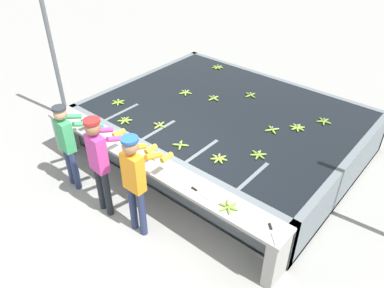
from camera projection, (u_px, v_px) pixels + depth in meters
The scene contains 24 objects.
ground_plane at pixel (141, 208), 6.17m from camera, with size 80.00×80.00×0.00m, color #999993.
wash_tank at pixel (226, 129), 7.39m from camera, with size 4.88×3.79×0.85m.
work_ledge at pixel (149, 172), 5.96m from camera, with size 4.88×0.45×0.85m.
worker_0 at pixel (68, 140), 6.12m from camera, with size 0.46×0.73×1.57m.
worker_1 at pixel (100, 158), 5.54m from camera, with size 0.45×0.74×1.72m.
worker_2 at pixel (136, 177), 5.20m from camera, with size 0.40×0.72×1.70m.
banana_bunch_floating_0 at pixel (125, 120), 6.78m from camera, with size 0.28×0.28×0.08m.
banana_bunch_floating_1 at pixel (185, 93), 7.69m from camera, with size 0.28×0.27×0.08m.
banana_bunch_floating_2 at pixel (180, 145), 6.13m from camera, with size 0.26×0.26×0.08m.
banana_bunch_floating_3 at pixel (324, 121), 6.75m from camera, with size 0.27×0.28×0.08m.
banana_bunch_floating_4 at pixel (297, 128), 6.58m from camera, with size 0.28×0.28×0.08m.
banana_bunch_floating_5 at pixel (219, 158), 5.83m from camera, with size 0.28×0.28×0.08m.
banana_bunch_floating_6 at pixel (258, 155), 5.91m from camera, with size 0.28×0.28×0.08m.
banana_bunch_floating_7 at pixel (218, 67), 8.77m from camera, with size 0.28×0.28×0.08m.
banana_bunch_floating_8 at pixel (213, 98), 7.49m from camera, with size 0.28×0.28×0.08m.
banana_bunch_floating_9 at pixel (118, 102), 7.35m from camera, with size 0.28×0.28×0.08m.
banana_bunch_floating_10 at pixel (250, 95), 7.60m from camera, with size 0.28×0.28×0.08m.
banana_bunch_floating_11 at pixel (272, 130), 6.52m from camera, with size 0.25×0.25×0.08m.
banana_bunch_floating_12 at pixel (159, 125), 6.64m from camera, with size 0.28×0.28×0.08m.
banana_bunch_ledge_0 at pixel (150, 156), 5.88m from camera, with size 0.28×0.28×0.08m.
banana_bunch_ledge_1 at pixel (228, 207), 4.95m from camera, with size 0.28×0.28×0.08m.
knife_0 at pixel (198, 191), 5.21m from camera, with size 0.35×0.06×0.02m.
knife_1 at pixel (272, 231), 4.62m from camera, with size 0.27×0.27×0.02m.
support_post_left at pixel (52, 50), 7.68m from camera, with size 0.09×0.09×3.20m.
Camera 1 is at (3.54, -2.87, 4.37)m, focal length 35.00 mm.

